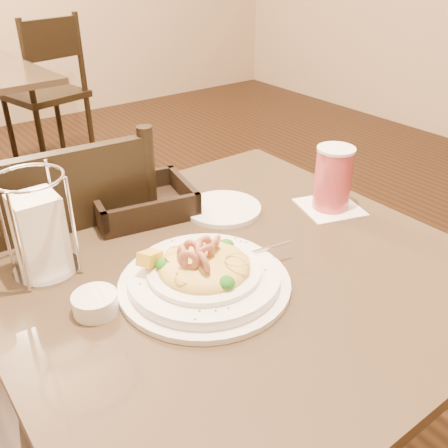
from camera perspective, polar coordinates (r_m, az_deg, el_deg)
main_table at (r=1.14m, az=0.62°, el=-14.11°), size 0.90×0.90×0.73m
dining_chair_near at (r=1.39m, az=-16.77°, el=-6.43°), size 0.45×0.45×0.93m
dining_chair_far at (r=3.37m, az=-19.51°, el=14.42°), size 0.51×0.51×0.93m
pasta_bowl at (r=0.91m, az=-2.31°, el=-5.66°), size 0.35×0.32×0.10m
drink_glass at (r=1.19m, az=12.34°, el=5.05°), size 0.17×0.17×0.15m
bread_basket at (r=1.18m, az=-9.39°, el=2.34°), size 0.26×0.23×0.06m
napkin_caddy at (r=0.99m, az=-20.34°, el=-0.85°), size 0.13×0.13×0.20m
side_plate at (r=1.18m, az=-0.11°, el=1.77°), size 0.21×0.21×0.01m
butter_ramekin at (r=0.89m, az=-14.50°, el=-8.75°), size 0.10×0.10×0.03m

